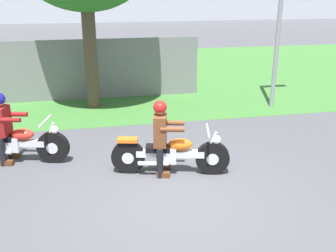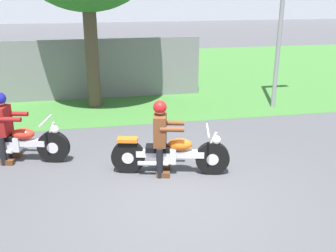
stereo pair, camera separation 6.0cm
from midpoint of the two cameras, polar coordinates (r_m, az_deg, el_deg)
The scene contains 7 objects.
ground at distance 6.44m, azimuth 0.94°, elevation -10.60°, with size 120.00×120.00×0.00m, color #4C4C51.
grass_verge at distance 15.52m, azimuth -6.88°, elevation 7.49°, with size 60.00×12.00×0.01m, color #3D7533.
motorcycle_lead at distance 7.10m, azimuth 0.14°, elevation -4.09°, with size 2.12×0.80×0.87m.
rider_lead at distance 6.95m, azimuth -1.25°, elevation -0.85°, with size 0.62×0.55×1.39m.
motorcycle_follow at distance 8.13m, azimuth -21.65°, elevation -2.37°, with size 2.09×0.79×0.87m.
rider_follow at distance 8.07m, azimuth -23.12°, elevation 0.48°, with size 0.62×0.55×1.39m.
fence_segment at distance 12.06m, azimuth -12.31°, elevation 8.02°, with size 7.00×0.06×1.80m, color slate.
Camera 1 is at (-1.25, -5.42, 3.25)m, focal length 41.76 mm.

